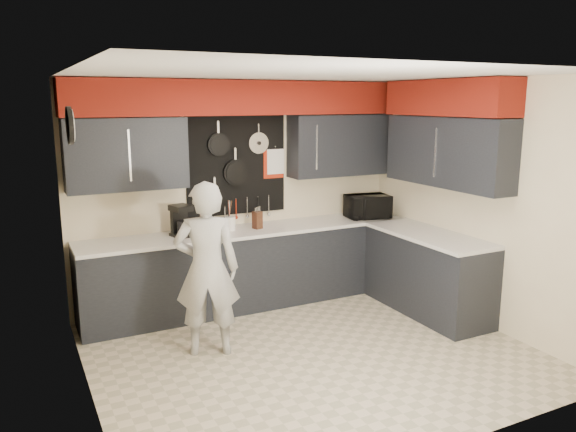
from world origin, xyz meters
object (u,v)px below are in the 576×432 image
microwave (368,206)px  knife_block (257,220)px  coffee_maker (181,220)px  person (207,269)px  utensil_crock (230,223)px

microwave → knife_block: microwave is taller
coffee_maker → person: (-0.06, -1.03, -0.27)m
utensil_crock → person: size_ratio=0.09×
microwave → knife_block: 1.48m
microwave → utensil_crock: (-1.79, 0.13, -0.07)m
knife_block → coffee_maker: size_ratio=0.58×
utensil_crock → coffee_maker: bearing=-178.6°
microwave → utensil_crock: size_ratio=3.35×
coffee_maker → person: person is taller
microwave → utensil_crock: 1.80m
utensil_crock → coffee_maker: coffee_maker is taller
coffee_maker → person: 1.07m
microwave → coffee_maker: 2.37m
microwave → person: 2.60m
utensil_crock → person: (-0.64, -1.04, -0.17)m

